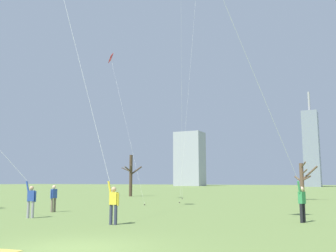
% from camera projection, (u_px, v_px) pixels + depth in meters
% --- Properties ---
extents(ground_plane, '(400.00, 400.00, 0.00)m').
position_uv_depth(ground_plane, '(75.00, 249.00, 10.31)').
color(ground_plane, olive).
extents(kite_flyer_midfield_center_green, '(7.93, 1.99, 20.03)m').
position_uv_depth(kite_flyer_midfield_center_green, '(93.00, 121.00, 17.63)').
color(kite_flyer_midfield_center_green, '#33384C').
rests_on(kite_flyer_midfield_center_green, ground).
extents(kite_flyer_midfield_left_orange, '(4.70, 6.34, 15.17)m').
position_uv_depth(kite_flyer_midfield_left_orange, '(275.00, 134.00, 16.67)').
color(kite_flyer_midfield_left_orange, black).
rests_on(kite_flyer_midfield_left_orange, ground).
extents(bystander_strolling_midfield, '(0.24, 0.51, 1.62)m').
position_uv_depth(bystander_strolling_midfield, '(54.00, 197.00, 22.83)').
color(bystander_strolling_midfield, '#726656').
rests_on(bystander_strolling_midfield, ground).
extents(distant_kite_drifting_right_red, '(6.94, 5.04, 14.94)m').
position_uv_depth(distant_kite_drifting_right_red, '(112.00, 64.00, 37.50)').
color(distant_kite_drifting_right_red, red).
rests_on(distant_kite_drifting_right_red, ground).
extents(bare_tree_far_right_edge, '(2.49, 2.29, 3.83)m').
position_uv_depth(bare_tree_far_right_edge, '(303.00, 180.00, 37.86)').
color(bare_tree_far_right_edge, brown).
rests_on(bare_tree_far_right_edge, ground).
extents(bare_tree_center, '(2.49, 3.20, 5.19)m').
position_uv_depth(bare_tree_center, '(131.00, 174.00, 46.98)').
color(bare_tree_center, '#423326').
rests_on(bare_tree_center, ground).
extents(skyline_wide_slab, '(11.33, 8.90, 22.49)m').
position_uv_depth(skyline_wide_slab, '(190.00, 159.00, 156.80)').
color(skyline_wide_slab, '#9EA3AD').
rests_on(skyline_wide_slab, ground).
extents(skyline_short_annex, '(5.29, 8.39, 34.28)m').
position_uv_depth(skyline_short_annex, '(312.00, 149.00, 133.11)').
color(skyline_short_annex, gray).
rests_on(skyline_short_annex, ground).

